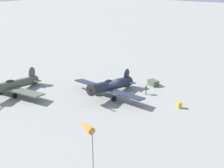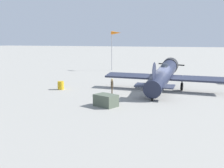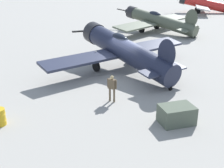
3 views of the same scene
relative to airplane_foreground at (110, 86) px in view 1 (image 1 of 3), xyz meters
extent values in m
plane|color=gray|center=(-0.50, 0.00, -1.67)|extent=(400.00, 400.00, 0.00)
cylinder|color=#1E2338|center=(-0.50, 0.00, -0.04)|extent=(9.19, 1.67, 2.86)
cylinder|color=#232326|center=(3.82, 0.03, 0.58)|extent=(1.15, 1.73, 1.83)
cone|color=#232326|center=(4.47, 0.04, 0.67)|extent=(0.65, 0.72, 0.79)
cube|color=black|center=(4.62, 0.04, 0.67)|extent=(0.71, 3.05, 0.20)
ellipsoid|color=black|center=(0.40, 0.00, 0.77)|extent=(1.79, 0.77, 0.92)
cube|color=#282D42|center=(0.58, 0.00, -0.32)|extent=(1.78, 12.52, 0.42)
ellipsoid|color=#1E2338|center=(-4.30, -0.03, 0.66)|extent=(1.75, 0.13, 2.05)
cube|color=#282D42|center=(-4.10, -0.03, -0.47)|extent=(1.13, 3.41, 0.26)
cylinder|color=#999BA0|center=(1.11, 1.71, -0.68)|extent=(0.14, 0.14, 1.18)
cylinder|color=black|center=(1.11, 1.71, -1.27)|extent=(0.80, 0.21, 0.80)
cylinder|color=#999BA0|center=(1.14, -1.69, -0.68)|extent=(0.14, 0.14, 1.18)
cylinder|color=black|center=(1.14, -1.69, -1.27)|extent=(0.80, 0.21, 0.80)
cylinder|color=black|center=(-4.84, -0.04, -1.53)|extent=(0.28, 0.10, 0.28)
cylinder|color=#4C5442|center=(8.44, -12.39, -0.29)|extent=(9.41, 3.20, 2.62)
ellipsoid|color=black|center=(9.35, -12.21, 0.42)|extent=(1.89, 1.10, 0.91)
cube|color=#565E4C|center=(9.53, -12.17, -0.51)|extent=(4.53, 12.72, 0.46)
ellipsoid|color=#4C5442|center=(4.65, -13.16, 0.45)|extent=(1.75, 0.47, 2.19)
cube|color=#565E4C|center=(4.85, -13.12, -0.72)|extent=(1.76, 3.55, 0.25)
cylinder|color=#999BA0|center=(9.76, -10.51, -0.78)|extent=(0.14, 0.14, 0.97)
cylinder|color=black|center=(9.76, -10.51, -1.27)|extent=(0.82, 0.36, 0.80)
cylinder|color=#999BA0|center=(10.39, -13.62, -0.78)|extent=(0.14, 0.14, 0.97)
cylinder|color=black|center=(10.39, -13.62, -1.27)|extent=(0.82, 0.36, 0.80)
cylinder|color=black|center=(4.11, -13.27, -1.53)|extent=(0.29, 0.15, 0.28)
cylinder|color=brown|center=(-4.11, 3.90, -1.26)|extent=(0.12, 0.12, 0.81)
cylinder|color=brown|center=(-3.84, 4.01, -1.26)|extent=(0.12, 0.12, 0.81)
cube|color=brown|center=(-3.97, 3.96, -0.57)|extent=(0.49, 0.37, 0.58)
sphere|color=tan|center=(-3.97, 3.96, -0.16)|extent=(0.21, 0.21, 0.21)
cylinder|color=brown|center=(-4.22, 3.85, -0.55)|extent=(0.09, 0.09, 0.54)
cylinder|color=brown|center=(-3.72, 4.06, -0.55)|extent=(0.09, 0.09, 0.54)
cube|color=#4C5647|center=(-7.98, 2.87, -1.20)|extent=(1.69, 1.99, 0.93)
cylinder|color=gold|center=(-2.90, 10.14, -1.24)|extent=(0.65, 0.65, 0.86)
torus|color=gold|center=(-2.90, 10.14, -1.06)|extent=(0.68, 0.68, 0.04)
torus|color=gold|center=(-2.90, 10.14, -1.41)|extent=(0.68, 0.68, 0.04)
cylinder|color=gray|center=(16.73, 12.24, 1.58)|extent=(0.10, 0.10, 6.49)
cone|color=orange|center=(16.48, 11.30, 4.67)|extent=(1.03, 2.02, 0.56)
camera|label=1|loc=(28.66, 23.87, 14.84)|focal=42.49mm
camera|label=2|loc=(-27.15, -5.26, 3.39)|focal=44.04mm
camera|label=3|loc=(-16.87, 13.42, 5.71)|focal=47.93mm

